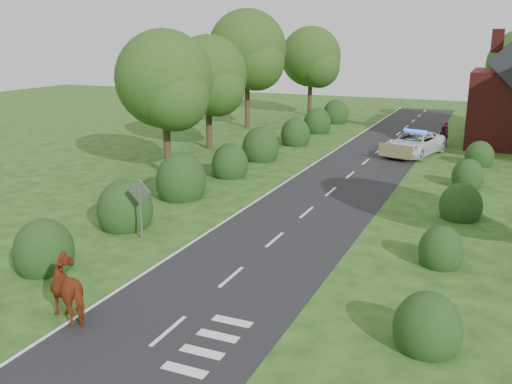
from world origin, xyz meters
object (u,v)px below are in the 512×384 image
at_px(road_sign, 140,200).
at_px(police_van, 414,144).
at_px(pedestrian_red, 445,133).
at_px(pedestrian_purple, 443,136).
at_px(cow, 73,293).

distance_m(road_sign, police_van, 22.84).
distance_m(police_van, pedestrian_red, 5.07).
height_order(road_sign, pedestrian_purple, road_sign).
bearing_deg(road_sign, cow, -72.17).
relative_size(road_sign, pedestrian_red, 1.42).
xyz_separation_m(cow, pedestrian_purple, (6.96, 31.87, 0.03)).
height_order(road_sign, pedestrian_red, road_sign).
relative_size(road_sign, pedestrian_purple, 1.61).
relative_size(police_van, pedestrian_red, 3.52).
bearing_deg(cow, pedestrian_red, -172.98).
xyz_separation_m(pedestrian_red, pedestrian_purple, (-0.01, -0.88, -0.11)).
xyz_separation_m(cow, pedestrian_red, (6.96, 32.75, 0.13)).
distance_m(cow, pedestrian_red, 33.48).
bearing_deg(pedestrian_purple, cow, 118.84).
bearing_deg(pedestrian_red, cow, 43.67).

